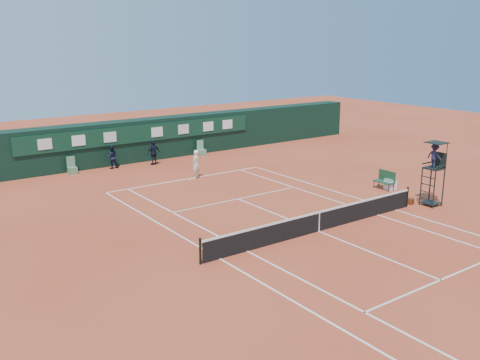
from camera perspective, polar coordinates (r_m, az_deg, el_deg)
name	(u,v)px	position (r m, az deg, el deg)	size (l,w,h in m)	color
ground	(319,231)	(25.03, 8.38, -5.44)	(90.00, 90.00, 0.00)	#C24B2D
court_lines	(319,231)	(25.03, 8.38, -5.43)	(11.05, 23.85, 0.01)	white
tennis_net	(319,221)	(24.86, 8.43, -4.34)	(12.90, 0.10, 1.10)	black
back_wall	(140,140)	(39.76, -10.66, 4.24)	(40.00, 1.65, 3.00)	black
linesman_chair_left	(72,169)	(36.88, -17.46, 1.11)	(0.55, 0.50, 1.15)	#548058
linesman_chair_right	(201,151)	(41.00, -4.14, 3.07)	(0.55, 0.50, 1.15)	#5B8B65
umpire_chair	(434,160)	(29.74, 20.03, 1.98)	(0.96, 0.95, 3.42)	black
player_bench	(385,179)	(32.68, 15.24, 0.08)	(0.55, 1.20, 1.10)	#1B442E
tennis_bag	(406,201)	(30.23, 17.27, -2.12)	(0.35, 0.81, 0.30)	black
cooler	(390,184)	(32.74, 15.74, -0.42)	(0.57, 0.57, 0.65)	white
tennis_ball	(275,187)	(32.10, 3.79, -0.72)	(0.07, 0.07, 0.07)	#C7E334
player	(196,164)	(34.06, -4.75, 1.69)	(0.67, 0.44, 1.83)	white
ball_kid_left	(112,157)	(37.62, -13.50, 2.40)	(0.78, 0.61, 1.61)	black
ball_kid_right	(154,153)	(38.14, -9.19, 2.88)	(1.01, 0.42, 1.73)	black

